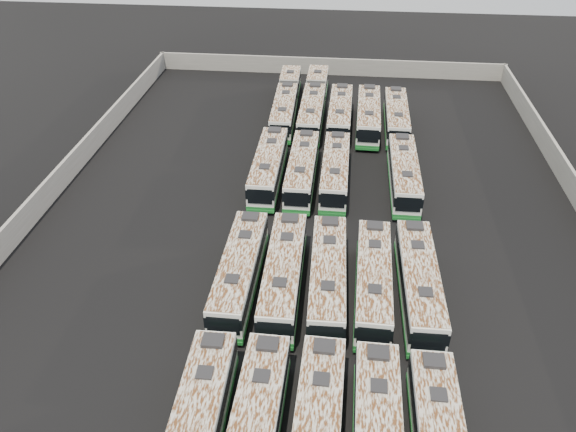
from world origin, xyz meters
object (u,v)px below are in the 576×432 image
Objects in this scene: bus_front_left at (254,432)px; bus_back_right at (368,116)px; bus_midfront_center at (328,277)px; bus_midback_left at (302,170)px; bus_back_far_left at (286,101)px; bus_back_left at (314,102)px; bus_midfront_far_left at (240,271)px; bus_front_far_left at (197,429)px; bus_midfront_left at (284,274)px; bus_midback_far_left at (269,167)px; bus_back_far_right at (396,117)px; bus_midfront_far_right at (419,283)px; bus_midback_far_right at (404,174)px; bus_midback_center at (335,171)px; bus_midfront_right at (373,281)px; bus_back_center at (340,114)px.

bus_back_right reaches higher than bus_front_left.
bus_midback_left is at bearing 100.32° from bus_midfront_center.
bus_back_left is at bearing -3.61° from bus_back_far_left.
bus_midfront_far_left is 29.84m from bus_back_left.
bus_front_far_left is 12.68m from bus_midfront_left.
bus_front_left reaches higher than bus_midback_left.
bus_midback_far_left reaches higher than bus_back_far_right.
bus_midfront_far_right is (12.01, 0.03, 0.01)m from bus_midfront_far_left.
bus_midback_far_right is (11.97, 14.65, -0.01)m from bus_midfront_far_left.
bus_midback_center is at bearing -103.05° from bus_back_right.
bus_midback_far_right is 1.01× the size of bus_back_far_right.
bus_front_left is at bearing -91.04° from bus_midfront_left.
bus_midback_far_right is 12.17m from bus_back_far_right.
bus_front_far_left is 40.95m from bus_back_far_right.
bus_midfront_right is (9.00, 12.36, -0.05)m from bus_front_far_left.
bus_midback_center is at bearing 68.04° from bus_midfront_far_left.
bus_front_far_left reaches higher than bus_midback_center.
bus_back_right is at bearing 75.92° from bus_front_far_left.
bus_front_left is 1.00× the size of bus_midfront_far_right.
bus_front_far_left is at bearing -98.03° from bus_back_center.
bus_front_far_left is 29.53m from bus_midback_far_right.
bus_midback_left is at bearing -3.51° from bus_midback_far_left.
bus_midfront_left is 1.00× the size of bus_midback_far_left.
bus_midfront_left is 14.96m from bus_midback_far_left.
bus_midfront_center is 1.02× the size of bus_midback_left.
bus_midback_far_left is at bearing 97.02° from bus_front_left.
bus_midfront_right is 0.96× the size of bus_back_right.
bus_midfront_center is 1.03× the size of bus_back_far_right.
bus_midfront_far_left reaches higher than bus_back_center.
bus_back_center is (2.99, -2.82, -0.02)m from bus_back_left.
bus_midback_left is at bearing 121.08° from bus_midfront_far_right.
bus_back_far_right is (2.94, 0.08, -0.05)m from bus_back_right.
bus_midfront_right is (9.02, 0.01, -0.04)m from bus_midfront_far_left.
bus_back_right is at bearing 81.90° from bus_front_left.
bus_midfront_far_left is at bearing 179.32° from bus_midfront_far_right.
bus_front_left is 42.13m from bus_back_far_left.
bus_front_left is 1.00× the size of bus_back_center.
bus_midfront_far_left is 28.22m from bus_back_right.
bus_midfront_far_right is at bearing -89.14° from bus_back_far_right.
bus_front_far_left reaches higher than bus_back_far_left.
bus_midback_center is at bearing 77.88° from bus_midfront_left.
bus_midback_center is at bearing -179.09° from bus_midback_far_right.
bus_midback_far_left reaches higher than bus_midback_far_right.
bus_midfront_left reaches higher than bus_back_far_left.
bus_midfront_far_right is 18.91m from bus_midback_far_left.
bus_back_left reaches higher than bus_midback_center.
bus_front_far_left is 42.15m from bus_back_left.
bus_back_far_left is at bearing 111.20° from bus_midfront_far_right.
bus_midback_left is 0.98× the size of bus_back_right.
bus_back_far_left is (-3.03, 29.83, -0.06)m from bus_midfront_left.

